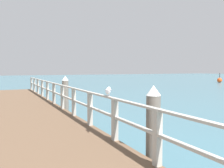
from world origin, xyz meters
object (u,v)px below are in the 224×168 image
object	(u,v)px
seagull_foreground	(108,91)
channel_buoy	(220,80)
dock_piling_near	(153,129)
dock_piling_far	(65,95)

from	to	relation	value
seagull_foreground	channel_buoy	bearing A→B (deg)	65.82
dock_piling_near	dock_piling_far	xyz separation A→B (m)	(0.00, 6.72, 0.00)
dock_piling_near	seagull_foreground	xyz separation A→B (m)	(-0.38, 1.30, 0.66)
seagull_foreground	dock_piling_far	bearing A→B (deg)	115.42
dock_piling_near	dock_piling_far	world-z (taller)	same
dock_piling_far	channel_buoy	bearing A→B (deg)	28.75
dock_piling_near	dock_piling_far	distance (m)	6.72
dock_piling_far	channel_buoy	world-z (taller)	dock_piling_far
seagull_foreground	channel_buoy	distance (m)	34.22
dock_piling_near	dock_piling_far	bearing A→B (deg)	90.00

